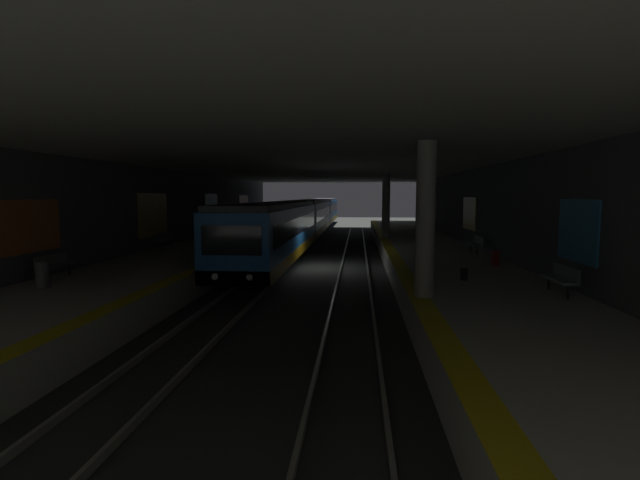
{
  "coord_description": "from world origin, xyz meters",
  "views": [
    {
      "loc": [
        -24.87,
        -2.39,
        4.03
      ],
      "look_at": [
        5.12,
        0.13,
        1.09
      ],
      "focal_mm": 25.52,
      "sensor_mm": 36.0,
      "label": 1
    }
  ],
  "objects_px": {
    "bench_left_near": "(561,277)",
    "bench_right_mid": "(165,239)",
    "person_waiting_near": "(254,225)",
    "trash_bin": "(42,275)",
    "person_walking_mid": "(232,221)",
    "bench_left_mid": "(476,243)",
    "pillar_far": "(386,206)",
    "suitcase_rolling": "(495,257)",
    "metro_train": "(309,217)",
    "bench_right_near": "(55,264)",
    "pillar_near": "(425,220)",
    "backpack_on_floor": "(464,274)"
  },
  "relations": [
    {
      "from": "metro_train",
      "to": "suitcase_rolling",
      "type": "relative_size",
      "value": 56.05
    },
    {
      "from": "person_waiting_near",
      "to": "trash_bin",
      "type": "relative_size",
      "value": 1.82
    },
    {
      "from": "bench_right_mid",
      "to": "suitcase_rolling",
      "type": "xyz_separation_m",
      "value": [
        -4.92,
        -16.84,
        -0.2
      ]
    },
    {
      "from": "bench_left_near",
      "to": "pillar_far",
      "type": "bearing_deg",
      "value": 12.84
    },
    {
      "from": "pillar_near",
      "to": "person_walking_mid",
      "type": "bearing_deg",
      "value": 27.69
    },
    {
      "from": "person_walking_mid",
      "to": "backpack_on_floor",
      "type": "xyz_separation_m",
      "value": [
        -21.1,
        -14.36,
        -0.66
      ]
    },
    {
      "from": "trash_bin",
      "to": "person_waiting_near",
      "type": "bearing_deg",
      "value": -7.17
    },
    {
      "from": "pillar_near",
      "to": "pillar_far",
      "type": "xyz_separation_m",
      "value": [
        19.02,
        0.0,
        0.0
      ]
    },
    {
      "from": "pillar_near",
      "to": "bench_left_mid",
      "type": "distance_m",
      "value": 11.71
    },
    {
      "from": "pillar_far",
      "to": "trash_bin",
      "type": "height_order",
      "value": "pillar_far"
    },
    {
      "from": "bench_left_near",
      "to": "trash_bin",
      "type": "bearing_deg",
      "value": 91.32
    },
    {
      "from": "pillar_near",
      "to": "bench_right_near",
      "type": "distance_m",
      "value": 13.15
    },
    {
      "from": "metro_train",
      "to": "bench_left_near",
      "type": "distance_m",
      "value": 30.42
    },
    {
      "from": "bench_left_near",
      "to": "bench_right_mid",
      "type": "bearing_deg",
      "value": 57.72
    },
    {
      "from": "bench_left_mid",
      "to": "suitcase_rolling",
      "type": "relative_size",
      "value": 1.8
    },
    {
      "from": "bench_left_mid",
      "to": "person_waiting_near",
      "type": "relative_size",
      "value": 1.1
    },
    {
      "from": "pillar_far",
      "to": "bench_right_near",
      "type": "height_order",
      "value": "pillar_far"
    },
    {
      "from": "bench_left_near",
      "to": "backpack_on_floor",
      "type": "distance_m",
      "value": 3.24
    },
    {
      "from": "backpack_on_floor",
      "to": "suitcase_rolling",
      "type": "bearing_deg",
      "value": -30.28
    },
    {
      "from": "bench_right_mid",
      "to": "pillar_far",
      "type": "bearing_deg",
      "value": -59.56
    },
    {
      "from": "bench_right_near",
      "to": "person_walking_mid",
      "type": "distance_m",
      "value": 21.99
    },
    {
      "from": "metro_train",
      "to": "backpack_on_floor",
      "type": "height_order",
      "value": "metro_train"
    },
    {
      "from": "pillar_far",
      "to": "suitcase_rolling",
      "type": "xyz_separation_m",
      "value": [
        -12.49,
        -3.95,
        -1.95
      ]
    },
    {
      "from": "metro_train",
      "to": "trash_bin",
      "type": "bearing_deg",
      "value": 169.01
    },
    {
      "from": "bench_left_near",
      "to": "person_waiting_near",
      "type": "bearing_deg",
      "value": 36.02
    },
    {
      "from": "pillar_near",
      "to": "person_waiting_near",
      "type": "relative_size",
      "value": 2.93
    },
    {
      "from": "person_walking_mid",
      "to": "bench_left_mid",
      "type": "bearing_deg",
      "value": -128.12
    },
    {
      "from": "backpack_on_floor",
      "to": "trash_bin",
      "type": "relative_size",
      "value": 0.47
    },
    {
      "from": "pillar_near",
      "to": "backpack_on_floor",
      "type": "height_order",
      "value": "pillar_near"
    },
    {
      "from": "bench_right_mid",
      "to": "trash_bin",
      "type": "height_order",
      "value": "bench_right_mid"
    },
    {
      "from": "pillar_far",
      "to": "bench_left_mid",
      "type": "xyz_separation_m",
      "value": [
        -8.22,
        -4.18,
        -1.75
      ]
    },
    {
      "from": "trash_bin",
      "to": "backpack_on_floor",
      "type": "bearing_deg",
      "value": -79.66
    },
    {
      "from": "suitcase_rolling",
      "to": "trash_bin",
      "type": "xyz_separation_m",
      "value": [
        -6.23,
        16.1,
        0.1
      ]
    },
    {
      "from": "person_waiting_near",
      "to": "suitcase_rolling",
      "type": "bearing_deg",
      "value": -134.12
    },
    {
      "from": "pillar_far",
      "to": "bench_left_near",
      "type": "distance_m",
      "value": 18.9
    },
    {
      "from": "bench_left_mid",
      "to": "bench_right_near",
      "type": "xyz_separation_m",
      "value": [
        -8.85,
        17.07,
        0.0
      ]
    },
    {
      "from": "pillar_near",
      "to": "bench_right_mid",
      "type": "xyz_separation_m",
      "value": [
        11.45,
        12.88,
        -1.75
      ]
    },
    {
      "from": "pillar_near",
      "to": "trash_bin",
      "type": "relative_size",
      "value": 5.35
    },
    {
      "from": "suitcase_rolling",
      "to": "pillar_far",
      "type": "bearing_deg",
      "value": 17.56
    },
    {
      "from": "pillar_near",
      "to": "metro_train",
      "type": "distance_m",
      "value": 29.88
    },
    {
      "from": "suitcase_rolling",
      "to": "trash_bin",
      "type": "bearing_deg",
      "value": 111.16
    },
    {
      "from": "pillar_near",
      "to": "suitcase_rolling",
      "type": "xyz_separation_m",
      "value": [
        6.52,
        -3.95,
        -1.95
      ]
    },
    {
      "from": "backpack_on_floor",
      "to": "trash_bin",
      "type": "height_order",
      "value": "trash_bin"
    },
    {
      "from": "person_walking_mid",
      "to": "backpack_on_floor",
      "type": "bearing_deg",
      "value": -145.76
    },
    {
      "from": "metro_train",
      "to": "trash_bin",
      "type": "height_order",
      "value": "metro_train"
    },
    {
      "from": "bench_left_near",
      "to": "bench_right_near",
      "type": "bearing_deg",
      "value": 85.71
    },
    {
      "from": "backpack_on_floor",
      "to": "pillar_far",
      "type": "bearing_deg",
      "value": 6.34
    },
    {
      "from": "bench_right_near",
      "to": "backpack_on_floor",
      "type": "bearing_deg",
      "value": -86.54
    },
    {
      "from": "person_waiting_near",
      "to": "bench_left_near",
      "type": "bearing_deg",
      "value": -143.98
    },
    {
      "from": "person_waiting_near",
      "to": "trash_bin",
      "type": "xyz_separation_m",
      "value": [
        -19.47,
        2.45,
        -0.41
      ]
    }
  ]
}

